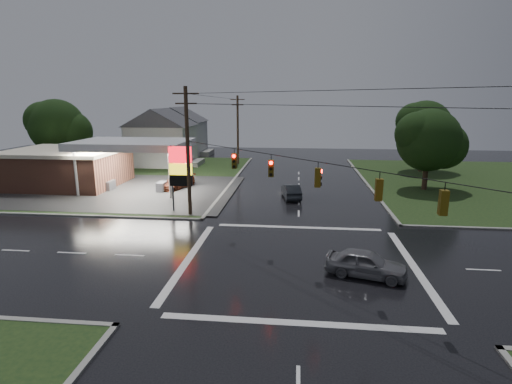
# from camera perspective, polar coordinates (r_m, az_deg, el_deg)

# --- Properties ---
(ground) EXTENTS (120.00, 120.00, 0.00)m
(ground) POSITION_cam_1_polar(r_m,az_deg,el_deg) (25.46, 6.10, -9.94)
(ground) COLOR black
(ground) RESTS_ON ground
(grass_nw) EXTENTS (36.00, 36.00, 0.08)m
(grass_nw) POSITION_cam_1_polar(r_m,az_deg,el_deg) (56.63, -21.21, 2.15)
(grass_nw) COLOR black
(grass_nw) RESTS_ON ground
(gas_station) EXTENTS (26.20, 18.00, 5.60)m
(gas_station) POSITION_cam_1_polar(r_m,az_deg,el_deg) (50.64, -24.32, 3.55)
(gas_station) COLOR #2D2D2D
(gas_station) RESTS_ON ground
(pylon_sign) EXTENTS (2.00, 0.35, 6.00)m
(pylon_sign) POSITION_cam_1_polar(r_m,az_deg,el_deg) (35.96, -10.73, 3.39)
(pylon_sign) COLOR #59595E
(pylon_sign) RESTS_ON ground
(utility_pole_nw) EXTENTS (2.20, 0.32, 11.00)m
(utility_pole_nw) POSITION_cam_1_polar(r_m,az_deg,el_deg) (34.48, -9.72, 5.90)
(utility_pole_nw) COLOR #382619
(utility_pole_nw) RESTS_ON ground
(utility_pole_n) EXTENTS (2.20, 0.32, 10.50)m
(utility_pole_n) POSITION_cam_1_polar(r_m,az_deg,el_deg) (62.30, -2.62, 8.99)
(utility_pole_n) COLOR #382619
(utility_pole_n) RESTS_ON ground
(traffic_signals) EXTENTS (26.87, 26.87, 1.47)m
(traffic_signals) POSITION_cam_1_polar(r_m,az_deg,el_deg) (23.68, 6.52, 4.62)
(traffic_signals) COLOR black
(traffic_signals) RESTS_ON ground
(house_near) EXTENTS (11.05, 8.48, 8.60)m
(house_near) POSITION_cam_1_polar(r_m,az_deg,el_deg) (63.20, -13.30, 7.75)
(house_near) COLOR silver
(house_near) RESTS_ON ground
(house_far) EXTENTS (11.05, 8.48, 8.60)m
(house_far) POSITION_cam_1_polar(r_m,az_deg,el_deg) (74.88, -11.02, 8.64)
(house_far) COLOR silver
(house_far) RESTS_ON ground
(tree_nw_behind) EXTENTS (8.93, 7.60, 10.00)m
(tree_nw_behind) POSITION_cam_1_polar(r_m,az_deg,el_deg) (63.25, -26.43, 8.36)
(tree_nw_behind) COLOR black
(tree_nw_behind) RESTS_ON ground
(tree_ne_near) EXTENTS (7.99, 6.80, 8.98)m
(tree_ne_near) POSITION_cam_1_polar(r_m,az_deg,el_deg) (47.85, 23.61, 6.78)
(tree_ne_near) COLOR black
(tree_ne_near) RESTS_ON ground
(tree_ne_far) EXTENTS (8.46, 7.20, 9.80)m
(tree_ne_far) POSITION_cam_1_polar(r_m,az_deg,el_deg) (60.12, 23.04, 8.50)
(tree_ne_far) COLOR black
(tree_ne_far) RESTS_ON ground
(car_north) EXTENTS (2.32, 4.66, 1.47)m
(car_north) POSITION_cam_1_polar(r_m,az_deg,el_deg) (41.08, 5.03, 0.11)
(car_north) COLOR black
(car_north) RESTS_ON ground
(car_crossing) EXTENTS (4.90, 3.06, 1.56)m
(car_crossing) POSITION_cam_1_polar(r_m,az_deg,el_deg) (24.01, 15.46, -9.82)
(car_crossing) COLOR slate
(car_crossing) RESTS_ON ground
(car_pump) EXTENTS (3.66, 5.41, 1.45)m
(car_pump) POSITION_cam_1_polar(r_m,az_deg,el_deg) (46.29, -11.19, 1.38)
(car_pump) COLOR #5E2615
(car_pump) RESTS_ON ground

